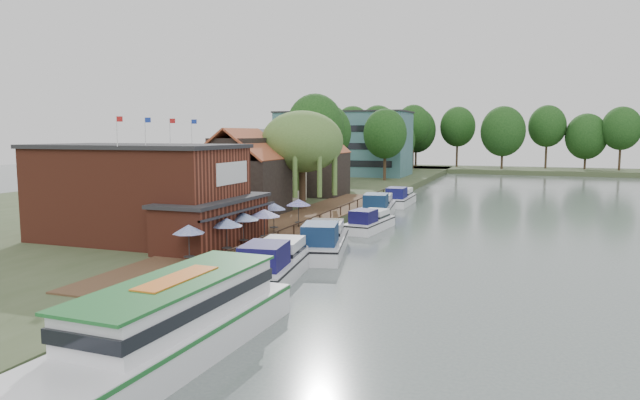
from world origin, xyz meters
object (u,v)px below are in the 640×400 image
(umbrella_0, at_px, (189,244))
(cottage_a, at_px, (242,172))
(cruiser_2, at_px, (370,219))
(willow, at_px, (302,161))
(pub, at_px, (160,193))
(swan, at_px, (196,310))
(umbrella_4, at_px, (274,217))
(cruiser_3, at_px, (378,204))
(hotel_block, at_px, (344,143))
(tour_boat, at_px, (167,321))
(umbrella_3, at_px, (264,225))
(cruiser_4, at_px, (400,196))
(cottage_b, at_px, (259,166))
(cruiser_0, at_px, (274,258))
(umbrella_2, at_px, (244,229))
(cottage_c, at_px, (317,163))
(umbrella_1, at_px, (227,236))
(umbrella_5, at_px, (299,213))
(cruiser_1, at_px, (323,237))

(umbrella_0, bearing_deg, cottage_a, 108.99)
(cottage_a, bearing_deg, cruiser_2, 3.13)
(willow, bearing_deg, pub, -99.93)
(cruiser_2, height_order, swan, cruiser_2)
(umbrella_4, relative_size, cruiser_3, 0.22)
(hotel_block, relative_size, umbrella_0, 10.69)
(cruiser_2, xyz_separation_m, tour_boat, (0.31, -32.70, 0.57))
(willow, relative_size, cruiser_3, 0.97)
(umbrella_3, xyz_separation_m, cruiser_4, (3.18, 33.25, -1.10))
(cottage_b, relative_size, cruiser_0, 0.91)
(hotel_block, xyz_separation_m, cottage_a, (7.00, -56.00, -1.90))
(pub, xyz_separation_m, umbrella_2, (6.78, 0.27, -2.36))
(umbrella_3, xyz_separation_m, cruiser_2, (4.53, 13.43, -1.23))
(umbrella_2, relative_size, umbrella_3, 0.97)
(pub, bearing_deg, umbrella_2, 2.26)
(umbrella_0, bearing_deg, tour_boat, -61.21)
(cruiser_3, distance_m, tour_boat, 42.28)
(pub, bearing_deg, tour_boat, -54.08)
(umbrella_3, bearing_deg, cottage_a, 123.65)
(cottage_b, xyz_separation_m, cottage_c, (4.00, 9.00, 0.00))
(cottage_b, bearing_deg, hotel_block, 94.97)
(umbrella_4, bearing_deg, umbrella_1, -86.51)
(cruiser_0, bearing_deg, cruiser_2, 78.78)
(umbrella_5, bearing_deg, cruiser_0, -74.60)
(cottage_c, bearing_deg, cruiser_2, -56.74)
(cottage_c, distance_m, swan, 46.90)
(pub, xyz_separation_m, umbrella_4, (6.50, 6.10, -2.36))
(cruiser_0, bearing_deg, umbrella_0, -164.44)
(cruiser_4, bearing_deg, umbrella_5, -97.40)
(cottage_a, relative_size, tour_boat, 0.58)
(umbrella_2, distance_m, cruiser_1, 6.22)
(hotel_block, height_order, swan, hotel_block)
(umbrella_4, distance_m, cruiser_0, 10.80)
(hotel_block, xyz_separation_m, tour_boat, (20.31, -87.99, -5.52))
(willow, relative_size, umbrella_3, 4.26)
(umbrella_4, relative_size, cruiser_2, 0.27)
(umbrella_0, distance_m, umbrella_4, 11.90)
(pub, bearing_deg, cruiser_1, 20.61)
(umbrella_5, bearing_deg, cruiser_3, 79.37)
(pub, height_order, cruiser_0, pub)
(swan, bearing_deg, cruiser_2, 86.14)
(umbrella_0, relative_size, tour_boat, 0.16)
(umbrella_2, bearing_deg, cruiser_3, 81.74)
(cruiser_1, xyz_separation_m, cruiser_4, (-0.77, 31.24, -0.12))
(pub, height_order, umbrella_2, pub)
(swan, bearing_deg, cottage_b, 111.20)
(cottage_b, xyz_separation_m, swan, (14.16, -36.51, -5.03))
(umbrella_0, relative_size, swan, 5.40)
(cruiser_2, bearing_deg, umbrella_4, -113.85)
(pub, height_order, umbrella_4, pub)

